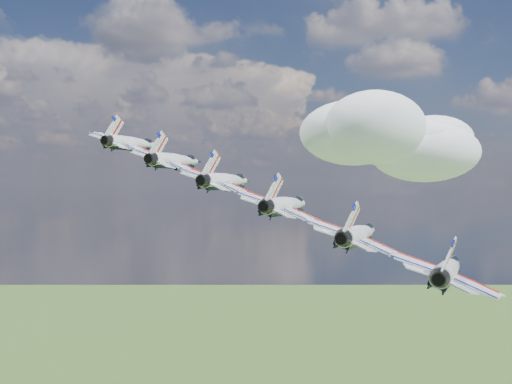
# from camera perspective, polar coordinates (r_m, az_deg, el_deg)

# --- Properties ---
(cloud_far) EXTENTS (60.00, 47.14, 23.57)m
(cloud_far) POSITION_cam_1_polar(r_m,az_deg,el_deg) (252.48, 12.09, 4.68)
(cloud_far) COLOR white
(jet_0) EXTENTS (17.12, 19.65, 8.37)m
(jet_0) POSITION_cam_1_polar(r_m,az_deg,el_deg) (107.51, -10.80, 4.28)
(jet_0) COLOR white
(jet_1) EXTENTS (17.12, 19.65, 8.37)m
(jet_1) POSITION_cam_1_polar(r_m,az_deg,el_deg) (98.46, -7.04, 2.81)
(jet_1) COLOR white
(jet_2) EXTENTS (17.12, 19.65, 8.37)m
(jet_2) POSITION_cam_1_polar(r_m,az_deg,el_deg) (89.99, -2.56, 1.02)
(jet_2) COLOR white
(jet_3) EXTENTS (17.12, 19.65, 8.37)m
(jet_3) POSITION_cam_1_polar(r_m,az_deg,el_deg) (82.28, 2.80, -1.12)
(jet_3) COLOR white
(jet_4) EXTENTS (17.12, 19.65, 8.37)m
(jet_4) POSITION_cam_1_polar(r_m,az_deg,el_deg) (75.58, 9.19, -3.66)
(jet_4) COLOR white
(jet_5) EXTENTS (17.12, 19.65, 8.37)m
(jet_5) POSITION_cam_1_polar(r_m,az_deg,el_deg) (70.16, 16.75, -6.57)
(jet_5) COLOR white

